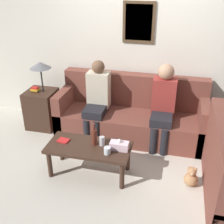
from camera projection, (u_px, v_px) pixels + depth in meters
ground_plane at (125, 150)px, 4.17m from camera, size 16.00×16.00×0.00m
wall_back at (138, 48)px, 4.37m from camera, size 9.00×0.08×2.60m
couch_main at (131, 116)px, 4.45m from camera, size 2.29×0.80×0.94m
coffee_table at (89, 150)px, 3.55m from camera, size 1.06×0.49×0.42m
side_table_with_lamp at (42, 106)px, 4.66m from camera, size 0.47×0.47×1.13m
wine_bottle at (94, 137)px, 3.51m from camera, size 0.07×0.07×0.30m
drinking_glass at (107, 151)px, 3.36m from camera, size 0.08×0.08×0.09m
book_stack at (63, 140)px, 3.62m from camera, size 0.16×0.13×0.02m
soda_can at (102, 141)px, 3.52m from camera, size 0.07×0.07×0.12m
tissue_box at (119, 146)px, 3.44m from camera, size 0.23×0.12×0.15m
person_left at (97, 98)px, 4.30m from camera, size 0.34×0.58×1.20m
person_right at (163, 103)px, 4.07m from camera, size 0.34×0.58×1.22m
teddy_bear at (191, 177)px, 3.45m from camera, size 0.17×0.17×0.27m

